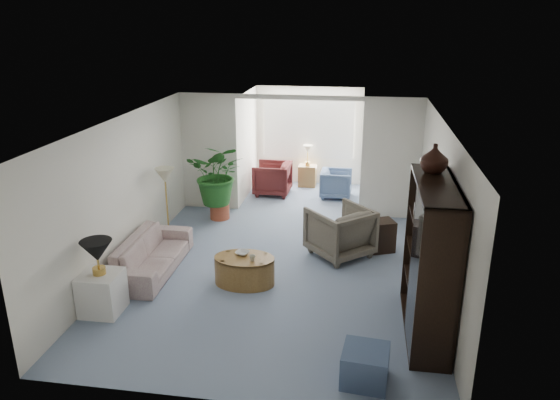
% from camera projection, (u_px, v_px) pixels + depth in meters
% --- Properties ---
extents(floor, '(6.00, 6.00, 0.00)m').
position_uv_depth(floor, '(274.00, 276.00, 8.58)').
color(floor, '#7C8AA4').
rests_on(floor, ground).
extents(sunroom_floor, '(2.60, 2.60, 0.00)m').
position_uv_depth(sunroom_floor, '(303.00, 196.00, 12.41)').
color(sunroom_floor, '#7C8AA4').
rests_on(sunroom_floor, ground).
extents(back_pier_left, '(1.20, 0.12, 2.50)m').
position_uv_depth(back_pier_left, '(209.00, 152.00, 11.25)').
color(back_pier_left, white).
rests_on(back_pier_left, ground).
extents(back_pier_right, '(1.20, 0.12, 2.50)m').
position_uv_depth(back_pier_right, '(391.00, 159.00, 10.69)').
color(back_pier_right, white).
rests_on(back_pier_right, ground).
extents(back_header, '(2.60, 0.12, 0.10)m').
position_uv_depth(back_header, '(299.00, 97.00, 10.58)').
color(back_header, white).
rests_on(back_header, back_pier_left).
extents(window_pane, '(2.20, 0.02, 1.50)m').
position_uv_depth(window_pane, '(309.00, 128.00, 12.95)').
color(window_pane, white).
extents(window_blinds, '(2.20, 0.02, 1.50)m').
position_uv_depth(window_blinds, '(309.00, 128.00, 12.93)').
color(window_blinds, white).
extents(framed_picture, '(0.04, 0.50, 0.40)m').
position_uv_depth(framed_picture, '(442.00, 185.00, 7.57)').
color(framed_picture, beige).
extents(sofa, '(0.80, 1.99, 0.58)m').
position_uv_depth(sofa, '(152.00, 254.00, 8.68)').
color(sofa, beige).
rests_on(sofa, ground).
extents(end_table, '(0.55, 0.55, 0.60)m').
position_uv_depth(end_table, '(102.00, 293.00, 7.45)').
color(end_table, white).
rests_on(end_table, ground).
extents(table_lamp, '(0.44, 0.44, 0.30)m').
position_uv_depth(table_lamp, '(97.00, 251.00, 7.24)').
color(table_lamp, black).
rests_on(table_lamp, end_table).
extents(floor_lamp, '(0.36, 0.36, 0.28)m').
position_uv_depth(floor_lamp, '(165.00, 175.00, 9.60)').
color(floor_lamp, beige).
rests_on(floor_lamp, ground).
extents(coffee_table, '(1.15, 1.15, 0.45)m').
position_uv_depth(coffee_table, '(245.00, 270.00, 8.27)').
color(coffee_table, olive).
rests_on(coffee_table, ground).
extents(coffee_bowl, '(0.25, 0.25, 0.05)m').
position_uv_depth(coffee_bowl, '(242.00, 253.00, 8.29)').
color(coffee_bowl, beige).
rests_on(coffee_bowl, coffee_table).
extents(coffee_cup, '(0.12, 0.12, 0.09)m').
position_uv_depth(coffee_cup, '(252.00, 258.00, 8.07)').
color(coffee_cup, '#BCB9A5').
rests_on(coffee_cup, coffee_table).
extents(wingback_chair, '(1.34, 1.34, 0.88)m').
position_uv_depth(wingback_chair, '(340.00, 232.00, 9.20)').
color(wingback_chair, '#696153').
rests_on(wingback_chair, ground).
extents(side_table_dark, '(0.58, 0.53, 0.57)m').
position_uv_depth(side_table_dark, '(380.00, 236.00, 9.43)').
color(side_table_dark, black).
rests_on(side_table_dark, ground).
extents(entertainment_cabinet, '(0.49, 1.85, 2.05)m').
position_uv_depth(entertainment_cabinet, '(430.00, 260.00, 6.78)').
color(entertainment_cabinet, black).
rests_on(entertainment_cabinet, ground).
extents(cabinet_urn, '(0.36, 0.36, 0.38)m').
position_uv_depth(cabinet_urn, '(434.00, 158.00, 6.84)').
color(cabinet_urn, '#331811').
rests_on(cabinet_urn, entertainment_cabinet).
extents(ottoman, '(0.57, 0.57, 0.41)m').
position_uv_depth(ottoman, '(365.00, 366.00, 6.04)').
color(ottoman, slate).
rests_on(ottoman, ground).
extents(plant_pot, '(0.40, 0.40, 0.32)m').
position_uv_depth(plant_pot, '(220.00, 211.00, 10.98)').
color(plant_pot, '#A1482E').
rests_on(plant_pot, ground).
extents(house_plant, '(1.16, 1.01, 1.29)m').
position_uv_depth(house_plant, '(218.00, 174.00, 10.72)').
color(house_plant, '#215B1F').
rests_on(house_plant, plant_pot).
extents(sunroom_chair_blue, '(0.73, 0.71, 0.65)m').
position_uv_depth(sunroom_chair_blue, '(336.00, 184.00, 12.23)').
color(sunroom_chair_blue, slate).
rests_on(sunroom_chair_blue, ground).
extents(sunroom_chair_maroon, '(0.86, 0.84, 0.76)m').
position_uv_depth(sunroom_chair_maroon, '(272.00, 178.00, 12.43)').
color(sunroom_chair_maroon, '#571D1F').
rests_on(sunroom_chair_maroon, ground).
extents(sunroom_table, '(0.44, 0.34, 0.52)m').
position_uv_depth(sunroom_table, '(307.00, 176.00, 13.06)').
color(sunroom_table, olive).
rests_on(sunroom_table, ground).
extents(shelf_clutter, '(0.30, 1.11, 1.06)m').
position_uv_depth(shelf_clutter, '(427.00, 257.00, 6.73)').
color(shelf_clutter, '#262421').
rests_on(shelf_clutter, entertainment_cabinet).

